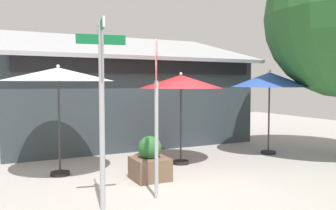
{
  "coord_description": "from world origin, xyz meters",
  "views": [
    {
      "loc": [
        -3.6,
        -6.46,
        2.12
      ],
      "look_at": [
        0.17,
        1.2,
        1.6
      ],
      "focal_mm": 37.11,
      "sensor_mm": 36.0,
      "label": 1
    }
  ],
  "objects_px": {
    "patio_umbrella_ivory_left": "(58,75)",
    "patio_umbrella_royal_blue_right": "(270,80)",
    "stop_sign": "(156,87)",
    "sidewalk_planter": "(150,162)",
    "street_sign_post": "(102,96)",
    "patio_umbrella_crimson_center": "(181,82)"
  },
  "relations": [
    {
      "from": "stop_sign",
      "to": "sidewalk_planter",
      "type": "distance_m",
      "value": 2.1
    },
    {
      "from": "street_sign_post",
      "to": "stop_sign",
      "type": "xyz_separation_m",
      "value": [
        1.05,
        0.13,
        0.15
      ]
    },
    {
      "from": "street_sign_post",
      "to": "patio_umbrella_crimson_center",
      "type": "relative_size",
      "value": 1.31
    },
    {
      "from": "stop_sign",
      "to": "patio_umbrella_ivory_left",
      "type": "height_order",
      "value": "stop_sign"
    },
    {
      "from": "patio_umbrella_ivory_left",
      "to": "patio_umbrella_royal_blue_right",
      "type": "distance_m",
      "value": 6.08
    },
    {
      "from": "patio_umbrella_ivory_left",
      "to": "patio_umbrella_royal_blue_right",
      "type": "bearing_deg",
      "value": -2.16
    },
    {
      "from": "patio_umbrella_ivory_left",
      "to": "sidewalk_planter",
      "type": "distance_m",
      "value": 2.87
    },
    {
      "from": "patio_umbrella_crimson_center",
      "to": "patio_umbrella_royal_blue_right",
      "type": "bearing_deg",
      "value": -0.2
    },
    {
      "from": "stop_sign",
      "to": "sidewalk_planter",
      "type": "relative_size",
      "value": 3.02
    },
    {
      "from": "patio_umbrella_crimson_center",
      "to": "street_sign_post",
      "type": "bearing_deg",
      "value": -139.37
    },
    {
      "from": "sidewalk_planter",
      "to": "patio_umbrella_royal_blue_right",
      "type": "bearing_deg",
      "value": 13.24
    },
    {
      "from": "stop_sign",
      "to": "sidewalk_planter",
      "type": "xyz_separation_m",
      "value": [
        0.39,
        1.22,
        -1.67
      ]
    },
    {
      "from": "street_sign_post",
      "to": "sidewalk_planter",
      "type": "relative_size",
      "value": 3.26
    },
    {
      "from": "stop_sign",
      "to": "sidewalk_planter",
      "type": "height_order",
      "value": "stop_sign"
    },
    {
      "from": "patio_umbrella_royal_blue_right",
      "to": "patio_umbrella_crimson_center",
      "type": "bearing_deg",
      "value": 179.8
    },
    {
      "from": "patio_umbrella_ivory_left",
      "to": "patio_umbrella_crimson_center",
      "type": "distance_m",
      "value": 3.08
    },
    {
      "from": "patio_umbrella_crimson_center",
      "to": "sidewalk_planter",
      "type": "relative_size",
      "value": 2.49
    },
    {
      "from": "patio_umbrella_royal_blue_right",
      "to": "sidewalk_planter",
      "type": "relative_size",
      "value": 2.61
    },
    {
      "from": "patio_umbrella_ivory_left",
      "to": "sidewalk_planter",
      "type": "relative_size",
      "value": 2.63
    },
    {
      "from": "patio_umbrella_crimson_center",
      "to": "stop_sign",
      "type": "bearing_deg",
      "value": -127.4
    },
    {
      "from": "patio_umbrella_crimson_center",
      "to": "patio_umbrella_royal_blue_right",
      "type": "height_order",
      "value": "patio_umbrella_royal_blue_right"
    },
    {
      "from": "street_sign_post",
      "to": "patio_umbrella_royal_blue_right",
      "type": "distance_m",
      "value": 6.26
    }
  ]
}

